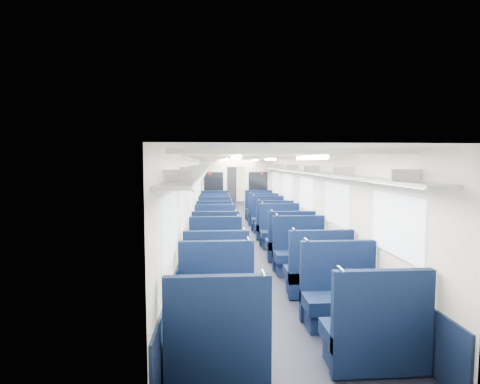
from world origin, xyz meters
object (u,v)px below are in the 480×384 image
Objects in this scene: seat_4 at (216,276)px; seat_7 at (300,255)px; seat_11 at (280,234)px; seat_16 at (215,216)px; seat_9 at (290,245)px; seat_17 at (263,215)px; bulkhead at (236,186)px; seat_5 at (318,275)px; seat_0 at (218,346)px; seat_13 at (274,227)px; seat_6 at (216,257)px; seat_8 at (216,245)px; seat_18 at (215,212)px; seat_10 at (215,236)px; seat_14 at (215,221)px; seat_3 at (340,299)px; seat_2 at (217,299)px; seat_12 at (215,228)px; seat_15 at (268,220)px; seat_19 at (259,211)px; end_door at (230,183)px; seat_1 at (375,337)px.

seat_7 is (1.66, 1.26, 0.00)m from seat_4.
seat_11 is 1.00× the size of seat_16.
seat_9 is 1.00× the size of seat_17.
bulkhead reaches higher than seat_5.
seat_0 is at bearing -105.79° from seat_11.
seat_7 is 3.26m from seat_13.
seat_6 and seat_13 have the same top height.
seat_8 is 1.00× the size of seat_18.
seat_17 is at bearing -31.33° from seat_18.
seat_11 is at bearing 5.47° from seat_10.
seat_14 is at bearing 115.91° from seat_9.
seat_8 is 4.92m from seat_17.
seat_3 is at bearing -34.86° from seat_4.
seat_10 is 1.00× the size of seat_14.
bulkhead is at bearing 84.64° from seat_4.
seat_7 is 2.69m from seat_10.
seat_6 is (0.00, 2.29, 0.00)m from seat_2.
seat_2 is 1.00× the size of seat_5.
bulkhead is 2.24m from seat_17.
bulkhead is 2.42× the size of seat_5.
seat_12 is (0.00, 2.18, 0.00)m from seat_8.
seat_4 is 1.00× the size of seat_17.
seat_12 is 2.96m from seat_17.
seat_18 is at bearing 90.00° from seat_14.
seat_4 and seat_15 have the same top height.
seat_5 is at bearing -90.00° from seat_13.
seat_10 is 3.95m from seat_17.
seat_7 is at bearing -90.00° from seat_17.
bulkhead is at bearing 81.38° from seat_10.
seat_4 is (-0.83, -8.84, -0.88)m from bulkhead.
seat_16 is (-1.66, 5.54, 0.00)m from seat_7.
seat_7 is at bearing 65.23° from seat_0.
seat_19 is (0.00, 2.38, 0.00)m from seat_15.
seat_11 is (1.66, 4.57, 0.00)m from seat_2.
end_door is at bearing 93.74° from seat_9.
seat_2 is at bearing -109.96° from seat_11.
seat_11 is at bearing -69.50° from seat_18.
seat_13 is (0.00, 6.78, 0.00)m from seat_1.
seat_19 is at bearing -42.04° from bulkhead.
seat_14 is (-1.66, 7.90, 0.00)m from seat_1.
seat_15 and seat_18 have the same top height.
bulkhead is 10.07m from seat_3.
seat_14 is (0.00, 3.32, 0.00)m from seat_8.
seat_12 is at bearing 106.35° from seat_3.
seat_11 is at bearing -90.00° from seat_17.
seat_2 is at bearing -92.98° from end_door.
seat_2 and seat_13 have the same top height.
seat_6 is at bearing 90.00° from seat_0.
seat_19 is (1.66, 3.59, 0.00)m from seat_12.
seat_0 is at bearing -101.65° from seat_15.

